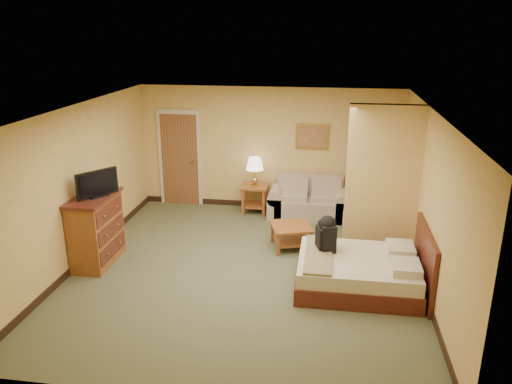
% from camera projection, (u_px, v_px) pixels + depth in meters
% --- Properties ---
extents(floor, '(6.00, 6.00, 0.00)m').
position_uv_depth(floor, '(246.00, 270.00, 8.11)').
color(floor, '#55593A').
rests_on(floor, ground).
extents(ceiling, '(6.00, 6.00, 0.00)m').
position_uv_depth(ceiling, '(245.00, 110.00, 7.28)').
color(ceiling, white).
rests_on(ceiling, back_wall).
extents(back_wall, '(5.50, 0.02, 2.60)m').
position_uv_depth(back_wall, '(269.00, 149.00, 10.51)').
color(back_wall, '#DDB25E').
rests_on(back_wall, floor).
extents(left_wall, '(0.02, 6.00, 2.60)m').
position_uv_depth(left_wall, '(78.00, 186.00, 8.08)').
color(left_wall, '#DDB25E').
rests_on(left_wall, floor).
extents(right_wall, '(0.02, 6.00, 2.60)m').
position_uv_depth(right_wall, '(430.00, 203.00, 7.31)').
color(right_wall, '#DDB25E').
rests_on(right_wall, floor).
extents(partition, '(1.20, 0.15, 2.60)m').
position_uv_depth(partition, '(382.00, 183.00, 8.26)').
color(partition, '#DDB25E').
rests_on(partition, floor).
extents(door, '(0.94, 0.16, 2.10)m').
position_uv_depth(door, '(180.00, 158.00, 10.84)').
color(door, beige).
rests_on(door, floor).
extents(baseboard, '(5.50, 0.02, 0.12)m').
position_uv_depth(baseboard, '(269.00, 205.00, 10.89)').
color(baseboard, black).
rests_on(baseboard, floor).
extents(loveseat, '(1.67, 0.77, 0.84)m').
position_uv_depth(loveseat, '(309.00, 204.00, 10.31)').
color(loveseat, tan).
rests_on(loveseat, floor).
extents(side_table, '(0.54, 0.54, 0.60)m').
position_uv_depth(side_table, '(255.00, 195.00, 10.50)').
color(side_table, brown).
rests_on(side_table, floor).
extents(table_lamp, '(0.36, 0.36, 0.60)m').
position_uv_depth(table_lamp, '(255.00, 164.00, 10.30)').
color(table_lamp, '#B99644').
rests_on(table_lamp, side_table).
extents(coffee_table, '(0.84, 0.84, 0.43)m').
position_uv_depth(coffee_table, '(291.00, 232.00, 8.83)').
color(coffee_table, brown).
rests_on(coffee_table, floor).
extents(wall_picture, '(0.69, 0.04, 0.53)m').
position_uv_depth(wall_picture, '(312.00, 137.00, 10.26)').
color(wall_picture, '#B78E3F').
rests_on(wall_picture, back_wall).
extents(dresser, '(0.58, 1.10, 1.18)m').
position_uv_depth(dresser, '(96.00, 230.00, 8.19)').
color(dresser, brown).
rests_on(dresser, floor).
extents(tv, '(0.46, 0.60, 0.43)m').
position_uv_depth(tv, '(97.00, 184.00, 7.93)').
color(tv, black).
rests_on(tv, dresser).
extents(bed, '(1.89, 1.52, 0.99)m').
position_uv_depth(bed, '(362.00, 271.00, 7.49)').
color(bed, '#4A1911').
rests_on(bed, floor).
extents(backpack, '(0.30, 0.37, 0.56)m').
position_uv_depth(backpack, '(327.00, 232.00, 7.61)').
color(backpack, black).
rests_on(backpack, bed).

